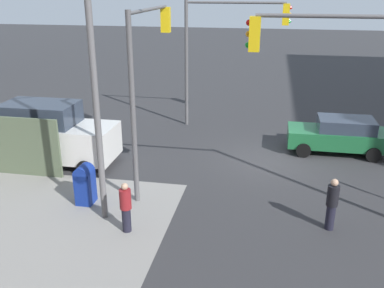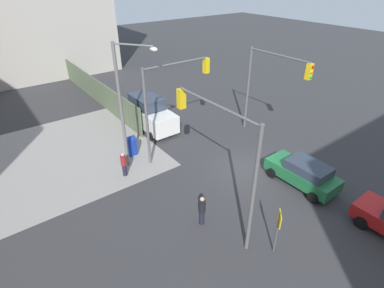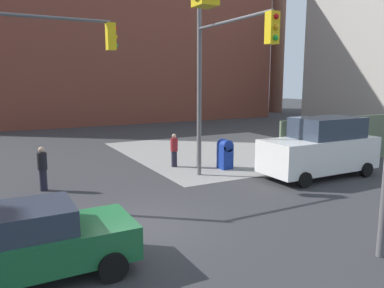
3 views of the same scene
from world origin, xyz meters
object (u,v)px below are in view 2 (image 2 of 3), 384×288
Objects in this scene: traffic_signal_se_corner at (270,79)px; traffic_signal_ne_corner at (172,92)px; pedestrian_crossing at (124,164)px; van_white_delivery at (150,113)px; mailbox_blue at (131,145)px; pedestrian_waiting at (202,210)px; hatchback_green at (303,173)px; traffic_signal_nw_corner at (221,145)px; street_lamp_corner at (125,100)px.

traffic_signal_ne_corner is at bearing 74.21° from traffic_signal_se_corner.
van_white_delivery is at bearing -149.13° from pedestrian_crossing.
mailbox_blue is 8.20m from pedestrian_waiting.
mailbox_blue is 0.33× the size of hatchback_green.
traffic_signal_nw_corner is at bearing 164.47° from traffic_signal_ne_corner.
traffic_signal_ne_corner is at bearing -125.11° from mailbox_blue.
street_lamp_corner is at bearing 8.45° from traffic_signal_nw_corner.
traffic_signal_se_corner is 10.90m from mailbox_blue.
hatchback_green is at bearing -38.82° from pedestrian_waiting.
traffic_signal_se_corner is (4.90, -9.00, -0.01)m from traffic_signal_nw_corner.
pedestrian_crossing reaches higher than hatchback_green.
traffic_signal_ne_corner is 5.43m from pedestrian_crossing.
van_white_delivery is (2.94, -3.20, 0.52)m from mailbox_blue.
hatchback_green is (-0.68, -6.18, -3.79)m from traffic_signal_nw_corner.
street_lamp_corner is 7.89m from pedestrian_waiting.
van_white_delivery is at bearing -9.57° from traffic_signal_ne_corner.
traffic_signal_se_corner is 1.20× the size of van_white_delivery.
traffic_signal_se_corner is 10.37m from street_lamp_corner.
traffic_signal_ne_corner is at bearing 170.43° from van_white_delivery.
van_white_delivery is 3.28× the size of pedestrian_crossing.
traffic_signal_ne_corner is 9.48m from hatchback_green.
pedestrian_crossing is (-4.94, 4.70, -0.43)m from van_white_delivery.
pedestrian_crossing is at bearing 127.40° from street_lamp_corner.
street_lamp_corner reaches higher than traffic_signal_ne_corner.
mailbox_blue is (1.70, 2.42, -3.84)m from traffic_signal_ne_corner.
van_white_delivery is (11.54, -2.70, -3.35)m from traffic_signal_nw_corner.
hatchback_green is at bearing -96.29° from traffic_signal_nw_corner.
traffic_signal_ne_corner is at bearing -97.59° from street_lamp_corner.
mailbox_blue is at bearing -142.41° from pedestrian_crossing.
hatchback_green is 12.71m from van_white_delivery.
traffic_signal_se_corner is 3.78× the size of pedestrian_waiting.
pedestrian_waiting reaches higher than hatchback_green.
traffic_signal_se_corner is at bearing -136.51° from van_white_delivery.
street_lamp_corner is 4.65× the size of pedestrian_waiting.
traffic_signal_nw_corner is 7.86m from pedestrian_crossing.
traffic_signal_se_corner is 4.55× the size of mailbox_blue.
traffic_signal_nw_corner is at bearing 91.32° from pedestrian_crossing.
van_white_delivery is at bearing -13.17° from traffic_signal_nw_corner.
traffic_signal_ne_corner is 4.55× the size of mailbox_blue.
street_lamp_corner is at bearing 82.41° from traffic_signal_ne_corner.
pedestrian_crossing is (-0.30, 3.92, -3.75)m from traffic_signal_ne_corner.
traffic_signal_nw_corner is 1.51× the size of hatchback_green.
pedestrian_waiting is (-8.20, 0.20, 0.13)m from mailbox_blue.
traffic_signal_nw_corner is 3.94× the size of pedestrian_crossing.
traffic_signal_ne_corner reaches higher than hatchback_green.
traffic_signal_ne_corner is at bearing 29.36° from hatchback_green.
traffic_signal_ne_corner is 1.20× the size of van_white_delivery.
traffic_signal_se_corner reaches higher than van_white_delivery.
pedestrian_crossing is (-0.70, 0.92, -3.85)m from street_lamp_corner.
traffic_signal_ne_corner is at bearing 38.16° from pedestrian_waiting.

